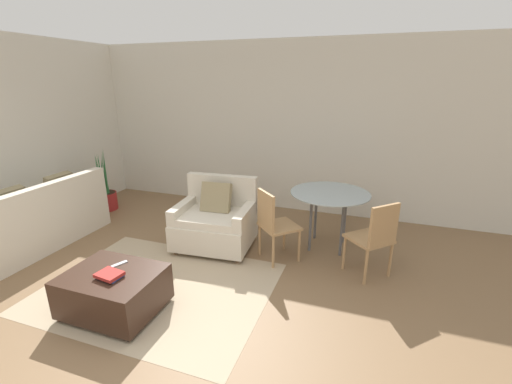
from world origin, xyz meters
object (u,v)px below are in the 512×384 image
(potted_plant, at_px, (105,196))
(armchair, at_px, (216,221))
(tv_remote_primary, at_px, (119,264))
(dining_table, at_px, (330,200))
(dining_chair_near_right, at_px, (375,235))
(couch, at_px, (36,223))
(dining_chair_near_left, at_px, (273,221))
(ottoman, at_px, (114,290))
(book_stack, at_px, (110,275))

(potted_plant, bearing_deg, armchair, -14.36)
(tv_remote_primary, relative_size, dining_table, 0.16)
(potted_plant, distance_m, dining_chair_near_right, 4.47)
(tv_remote_primary, distance_m, dining_table, 2.60)
(couch, xyz_separation_m, tv_remote_primary, (1.95, -0.66, 0.12))
(dining_chair_near_left, bearing_deg, armchair, 171.45)
(ottoman, xyz_separation_m, tv_remote_primary, (-0.04, 0.15, 0.19))
(book_stack, height_order, dining_chair_near_left, dining_chair_near_left)
(book_stack, xyz_separation_m, tv_remote_primary, (-0.08, 0.22, -0.02))
(couch, xyz_separation_m, armchair, (2.30, 0.76, 0.05))
(armchair, xyz_separation_m, dining_chair_near_right, (2.00, -0.13, 0.17))
(book_stack, distance_m, dining_chair_near_right, 2.74)
(potted_plant, relative_size, dining_chair_near_right, 1.18)
(couch, xyz_separation_m, ottoman, (1.99, -0.82, -0.08))
(potted_plant, xyz_separation_m, dining_chair_near_left, (3.23, -0.74, 0.27))
(couch, relative_size, potted_plant, 1.71)
(couch, bearing_deg, book_stack, -23.51)
(tv_remote_primary, bearing_deg, dining_chair_near_right, 28.88)
(dining_chair_near_left, distance_m, dining_chair_near_right, 1.17)
(book_stack, relative_size, dining_chair_near_right, 0.27)
(dining_chair_near_right, bearing_deg, dining_chair_near_left, -180.00)
(tv_remote_primary, relative_size, potted_plant, 0.15)
(tv_remote_primary, bearing_deg, potted_plant, 135.07)
(tv_remote_primary, bearing_deg, ottoman, -76.44)
(armchair, bearing_deg, tv_remote_primary, -103.94)
(book_stack, bearing_deg, ottoman, 122.43)
(book_stack, xyz_separation_m, potted_plant, (-2.12, 2.26, -0.19))
(ottoman, xyz_separation_m, dining_table, (1.74, 2.04, 0.44))
(couch, xyz_separation_m, dining_chair_near_left, (3.14, 0.64, 0.21))
(tv_remote_primary, bearing_deg, dining_table, 46.76)
(armchair, xyz_separation_m, book_stack, (-0.27, -1.65, 0.09))
(ottoman, height_order, dining_chair_near_left, dining_chair_near_left)
(tv_remote_primary, height_order, potted_plant, potted_plant)
(armchair, bearing_deg, dining_table, 17.94)
(armchair, bearing_deg, potted_plant, 165.64)
(dining_chair_near_right, bearing_deg, tv_remote_primary, -151.12)
(couch, height_order, book_stack, couch)
(couch, height_order, dining_chair_near_right, dining_chair_near_right)
(tv_remote_primary, bearing_deg, couch, 161.28)
(dining_chair_near_left, bearing_deg, book_stack, -126.03)
(tv_remote_primary, height_order, dining_chair_near_right, dining_chair_near_right)
(potted_plant, xyz_separation_m, dining_chair_near_right, (4.40, -0.74, 0.27))
(book_stack, bearing_deg, dining_chair_near_right, 33.77)
(potted_plant, bearing_deg, dining_chair_near_left, -12.88)
(potted_plant, xyz_separation_m, dining_table, (3.82, -0.15, 0.42))
(book_stack, bearing_deg, dining_chair_near_left, 53.97)
(tv_remote_primary, relative_size, dining_chair_near_right, 0.18)
(armchair, xyz_separation_m, dining_chair_near_left, (0.83, -0.13, 0.17))
(potted_plant, relative_size, dining_table, 1.05)
(armchair, distance_m, ottoman, 1.62)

